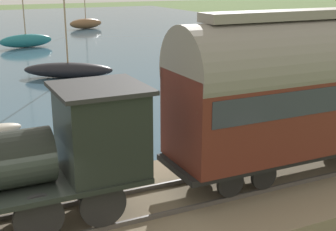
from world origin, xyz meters
name	(u,v)px	position (x,y,z in m)	size (l,w,h in m)	color
steam_locomotive	(46,151)	(0.57, -0.92, 2.34)	(2.10, 5.76, 3.41)	black
passenger_coach	(307,84)	(0.57, -8.29, 3.13)	(2.39, 8.42, 4.61)	black
sailboat_brown	(86,23)	(45.94, -14.85, 0.63)	(1.82, 4.20, 6.67)	brown
sailboat_black	(68,70)	(19.01, -5.95, 0.51)	(3.78, 5.53, 7.26)	black
sailboat_teal	(26,40)	(33.24, -5.78, 0.64)	(1.50, 4.66, 7.86)	#1E707A
rowboat_far_out	(195,137)	(5.13, -7.24, 0.29)	(1.19, 2.21, 0.56)	beige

